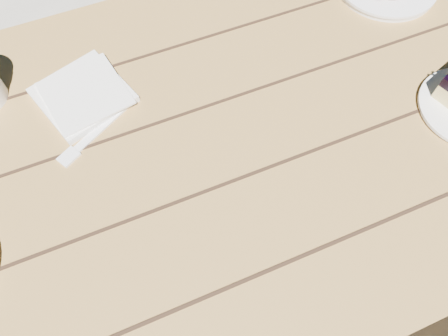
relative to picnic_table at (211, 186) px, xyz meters
name	(u,v)px	position (x,y,z in m)	size (l,w,h in m)	color
ground	(216,264)	(0.00, 0.00, -0.59)	(60.00, 60.00, 0.00)	#A5A095
picnic_table	(211,186)	(0.00, 0.00, 0.00)	(2.00, 1.55, 0.75)	brown
napkin_stack	(83,95)	(-0.18, 0.19, 0.17)	(0.15, 0.15, 0.01)	white
fork_table	(100,128)	(-0.17, 0.11, 0.16)	(0.03, 0.16, 0.01)	white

